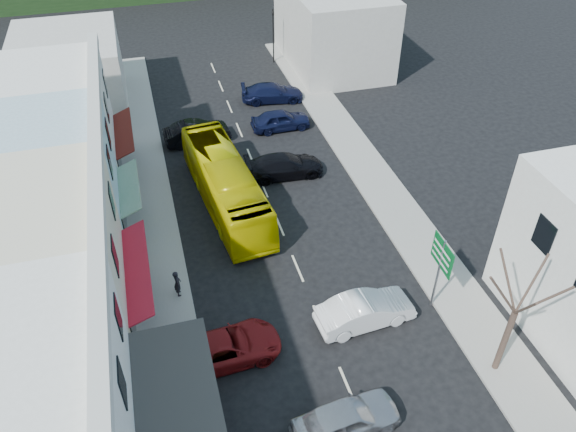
% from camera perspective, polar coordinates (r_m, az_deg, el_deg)
% --- Properties ---
extents(ground, '(120.00, 120.00, 0.00)m').
position_cam_1_polar(ground, '(28.87, 3.27, -10.62)').
color(ground, black).
rests_on(ground, ground).
extents(sidewalk_left, '(3.00, 52.00, 0.15)m').
position_cam_1_polar(sidewalk_left, '(35.23, -13.63, -0.85)').
color(sidewalk_left, gray).
rests_on(sidewalk_left, ground).
extents(sidewalk_right, '(3.00, 52.00, 0.15)m').
position_cam_1_polar(sidewalk_right, '(37.96, 9.33, 3.01)').
color(sidewalk_right, gray).
rests_on(sidewalk_right, ground).
extents(shopfront_row, '(8.25, 30.00, 8.00)m').
position_cam_1_polar(shopfront_row, '(29.45, -23.56, -2.51)').
color(shopfront_row, silver).
rests_on(shopfront_row, ground).
extents(distant_block_left, '(8.00, 10.00, 6.00)m').
position_cam_1_polar(distant_block_left, '(48.81, -21.25, 13.27)').
color(distant_block_left, '#B7B2A8').
rests_on(distant_block_left, ground).
extents(distant_block_right, '(8.00, 12.00, 7.00)m').
position_cam_1_polar(distant_block_right, '(54.07, 4.61, 18.61)').
color(distant_block_right, '#B7B2A8').
rests_on(distant_block_right, ground).
extents(bus, '(3.71, 11.80, 3.10)m').
position_cam_1_polar(bus, '(35.23, -6.37, 3.15)').
color(bus, '#D3C502').
rests_on(bus, ground).
extents(car_silver, '(4.58, 2.30, 1.40)m').
position_cam_1_polar(car_silver, '(24.86, 5.93, -19.93)').
color(car_silver, '#B1B1B6').
rests_on(car_silver, ground).
extents(car_white, '(4.53, 2.15, 1.40)m').
position_cam_1_polar(car_white, '(28.53, 7.83, -9.68)').
color(car_white, white).
rests_on(car_white, ground).
extents(car_red, '(4.72, 2.21, 1.40)m').
position_cam_1_polar(car_red, '(27.02, -6.33, -13.18)').
color(car_red, maroon).
rests_on(car_red, ground).
extents(car_black_near, '(4.56, 2.00, 1.40)m').
position_cam_1_polar(car_black_near, '(38.27, -0.38, 5.04)').
color(car_black_near, black).
rests_on(car_black_near, ground).
extents(car_navy_mid, '(4.42, 1.86, 1.40)m').
position_cam_1_polar(car_navy_mid, '(43.73, -0.75, 9.65)').
color(car_navy_mid, black).
rests_on(car_navy_mid, ground).
extents(car_black_far, '(4.54, 2.18, 1.40)m').
position_cam_1_polar(car_black_far, '(42.60, -9.24, 8.29)').
color(car_black_far, black).
rests_on(car_black_far, ground).
extents(car_navy_far, '(4.70, 2.42, 1.40)m').
position_cam_1_polar(car_navy_far, '(47.94, -1.60, 12.38)').
color(car_navy_far, black).
rests_on(car_navy_far, ground).
extents(pedestrian_left, '(0.42, 0.61, 1.70)m').
position_cam_1_polar(pedestrian_left, '(29.84, -11.19, -6.63)').
color(pedestrian_left, black).
rests_on(pedestrian_left, sidewalk_left).
extents(direction_sign, '(0.36, 2.00, 4.41)m').
position_cam_1_polar(direction_sign, '(28.94, 14.98, -5.77)').
color(direction_sign, '#06521F').
rests_on(direction_sign, ground).
extents(street_tree, '(3.53, 3.53, 7.70)m').
position_cam_1_polar(street_tree, '(25.88, 22.06, -9.11)').
color(street_tree, '#392B23').
rests_on(street_tree, ground).
extents(traffic_signal, '(0.68, 1.10, 5.02)m').
position_cam_1_polar(traffic_signal, '(54.53, -1.50, 17.78)').
color(traffic_signal, black).
rests_on(traffic_signal, ground).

